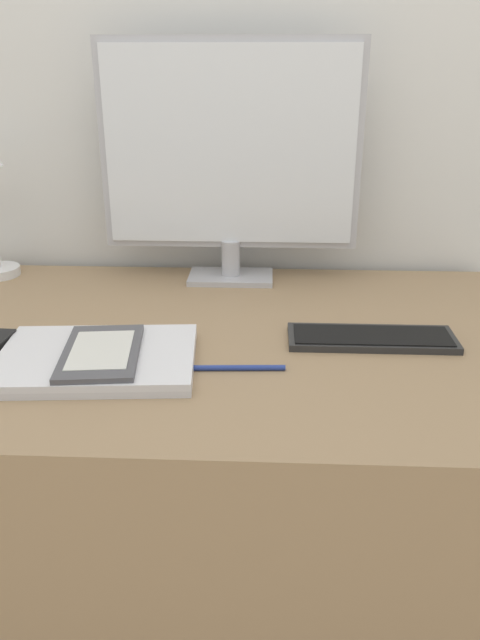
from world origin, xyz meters
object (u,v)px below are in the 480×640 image
at_px(keyboard, 372,338).
at_px(pen, 238,369).
at_px(laptop, 97,359).
at_px(monitor, 230,156).
at_px(ereader, 102,351).

height_order(keyboard, pen, keyboard).
bearing_deg(keyboard, laptop, -166.07).
bearing_deg(pen, keyboard, 28.52).
xyz_separation_m(laptop, pen, (0.23, -0.01, -0.01)).
xyz_separation_m(monitor, keyboard, (0.27, -0.33, -0.27)).
relative_size(laptop, ereader, 1.56).
bearing_deg(keyboard, pen, -151.48).
height_order(monitor, keyboard, monitor).
distance_m(monitor, ereader, 0.54).
bearing_deg(laptop, keyboard, 13.93).
distance_m(keyboard, ereader, 0.46).
distance_m(monitor, laptop, 0.54).
xyz_separation_m(monitor, laptop, (-0.19, -0.44, -0.26)).
distance_m(monitor, keyboard, 0.50).
distance_m(laptop, ereader, 0.02).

